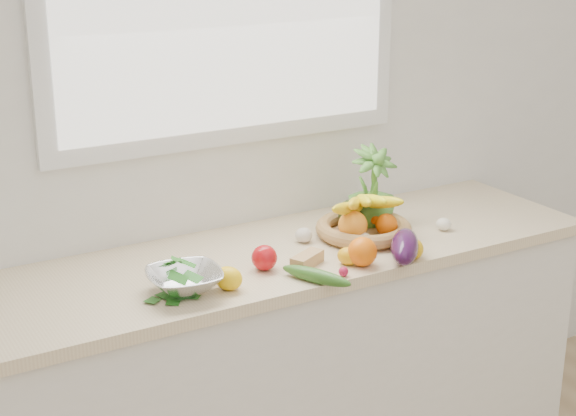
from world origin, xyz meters
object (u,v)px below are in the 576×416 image
cucumber (316,276)px  fruit_basket (363,223)px  apple (264,258)px  eggplant (405,247)px  potted_herb (372,190)px  colander_with_spinach (184,275)px

cucumber → fruit_basket: bearing=36.4°
fruit_basket → apple: bearing=-168.1°
eggplant → cucumber: bearing=-178.3°
apple → potted_herb: potted_herb is taller
potted_herb → colander_with_spinach: bearing=-165.5°
apple → fruit_basket: bearing=11.9°
potted_herb → colander_with_spinach: potted_herb is taller
eggplant → colander_with_spinach: (-0.70, 0.12, 0.01)m
apple → fruit_basket: 0.44m
apple → colander_with_spinach: bearing=-172.3°
potted_herb → apple: bearing=-162.0°
eggplant → potted_herb: potted_herb is taller
apple → colander_with_spinach: (-0.28, -0.04, 0.02)m
potted_herb → fruit_basket: potted_herb is taller
apple → cucumber: apple is taller
eggplant → cucumber: eggplant is taller
eggplant → fruit_basket: (0.01, 0.24, 0.00)m
fruit_basket → colander_with_spinach: size_ratio=1.77×
eggplant → fruit_basket: bearing=87.5°
eggplant → cucumber: (-0.34, -0.01, -0.02)m
apple → colander_with_spinach: 0.29m
apple → potted_herb: bearing=18.0°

